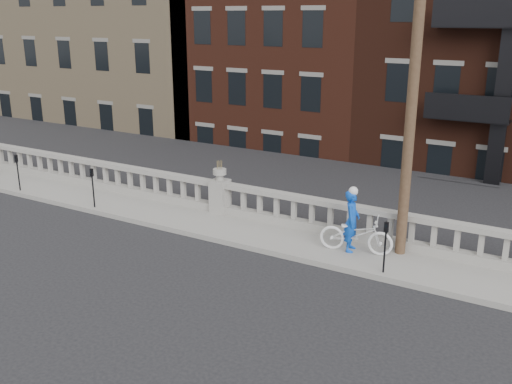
# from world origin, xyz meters

# --- Properties ---
(ground) EXTENTS (120.00, 120.00, 0.00)m
(ground) POSITION_xyz_m (0.00, 0.00, 0.00)
(ground) COLOR black
(ground) RESTS_ON ground
(sidewalk) EXTENTS (32.00, 2.20, 0.15)m
(sidewalk) POSITION_xyz_m (0.00, 3.00, 0.07)
(sidewalk) COLOR gray
(sidewalk) RESTS_ON ground
(balustrade) EXTENTS (28.00, 0.34, 1.03)m
(balustrade) POSITION_xyz_m (0.00, 3.95, 0.64)
(balustrade) COLOR gray
(balustrade) RESTS_ON sidewalk
(planter_pedestal) EXTENTS (0.55, 0.55, 1.76)m
(planter_pedestal) POSITION_xyz_m (0.00, 3.95, 0.83)
(planter_pedestal) COLOR gray
(planter_pedestal) RESTS_ON sidewalk
(lower_level) EXTENTS (80.00, 44.00, 20.80)m
(lower_level) POSITION_xyz_m (0.56, 23.04, 2.63)
(lower_level) COLOR #605E59
(lower_level) RESTS_ON ground
(utility_pole) EXTENTS (1.60, 0.28, 10.00)m
(utility_pole) POSITION_xyz_m (6.20, 3.60, 5.24)
(utility_pole) COLOR #422D1E
(utility_pole) RESTS_ON sidewalk
(parking_meter_b) EXTENTS (0.10, 0.09, 1.36)m
(parking_meter_b) POSITION_xyz_m (-7.81, 2.15, 1.00)
(parking_meter_b) COLOR black
(parking_meter_b) RESTS_ON sidewalk
(parking_meter_c) EXTENTS (0.10, 0.09, 1.36)m
(parking_meter_c) POSITION_xyz_m (-3.96, 2.15, 1.00)
(parking_meter_c) COLOR black
(parking_meter_c) RESTS_ON sidewalk
(parking_meter_d) EXTENTS (0.10, 0.09, 1.36)m
(parking_meter_d) POSITION_xyz_m (6.21, 2.15, 1.00)
(parking_meter_d) COLOR black
(parking_meter_d) RESTS_ON sidewalk
(bicycle) EXTENTS (2.11, 1.07, 1.06)m
(bicycle) POSITION_xyz_m (5.12, 3.03, 0.68)
(bicycle) COLOR white
(bicycle) RESTS_ON sidewalk
(cyclist) EXTENTS (0.53, 0.70, 1.74)m
(cyclist) POSITION_xyz_m (4.96, 3.07, 1.02)
(cyclist) COLOR blue
(cyclist) RESTS_ON sidewalk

